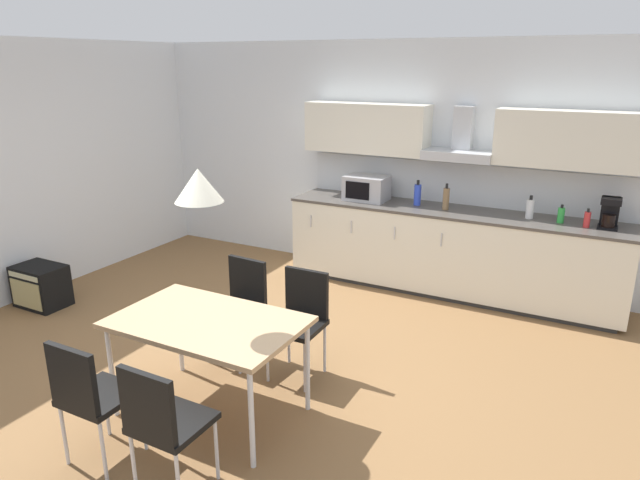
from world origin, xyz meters
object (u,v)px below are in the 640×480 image
(bottle_red, at_px, (587,219))
(dining_table, at_px, (208,326))
(coffee_maker, at_px, (610,213))
(chair_near_left, at_px, (88,391))
(bottle_blue, at_px, (418,194))
(guitar_amp, at_px, (41,286))
(bottle_green, at_px, (561,215))
(microwave, at_px, (367,188))
(chair_far_left, at_px, (241,299))
(pendant_lamp, at_px, (198,185))
(bottle_white, at_px, (530,209))
(chair_far_right, at_px, (301,313))
(chair_near_right, at_px, (162,418))
(bottle_brown, at_px, (446,199))

(bottle_red, relative_size, dining_table, 0.14)
(coffee_maker, distance_m, bottle_red, 0.21)
(coffee_maker, distance_m, chair_near_left, 4.77)
(bottle_blue, bearing_deg, guitar_amp, -143.23)
(bottle_green, distance_m, guitar_amp, 5.37)
(chair_near_left, xyz_separation_m, guitar_amp, (-2.49, 1.50, -0.31))
(bottle_red, bearing_deg, microwave, 178.68)
(dining_table, xyz_separation_m, chair_far_left, (-0.29, 0.80, -0.16))
(microwave, xyz_separation_m, pendant_lamp, (0.13, -3.08, 0.62))
(bottle_white, height_order, chair_near_left, bottle_white)
(microwave, height_order, pendant_lamp, pendant_lamp)
(microwave, bearing_deg, chair_far_right, -79.41)
(chair_near_right, bearing_deg, bottle_green, 66.88)
(chair_far_right, height_order, guitar_amp, chair_far_right)
(bottle_red, height_order, guitar_amp, bottle_red)
(microwave, distance_m, chair_near_right, 3.94)
(coffee_maker, height_order, chair_near_right, coffee_maker)
(microwave, xyz_separation_m, bottle_blue, (0.60, 0.04, -0.02))
(bottle_brown, distance_m, chair_near_right, 3.94)
(bottle_white, bearing_deg, chair_far_left, -130.02)
(dining_table, height_order, chair_near_left, chair_near_left)
(bottle_white, distance_m, bottle_red, 0.55)
(chair_far_right, bearing_deg, pendant_lamp, -110.33)
(guitar_amp, distance_m, pendant_lamp, 3.23)
(coffee_maker, xyz_separation_m, guitar_amp, (-5.16, -2.41, -0.87))
(dining_table, height_order, pendant_lamp, pendant_lamp)
(bottle_blue, distance_m, chair_near_left, 4.03)
(bottle_brown, distance_m, guitar_amp, 4.38)
(coffee_maker, height_order, dining_table, coffee_maker)
(chair_far_right, bearing_deg, bottle_brown, 77.46)
(coffee_maker, bearing_deg, pendant_lamp, -127.43)
(coffee_maker, height_order, bottle_red, coffee_maker)
(bottle_white, xyz_separation_m, bottle_red, (0.54, -0.09, -0.02))
(bottle_white, distance_m, chair_far_left, 3.07)
(bottle_green, height_order, chair_near_right, bottle_green)
(chair_near_left, bearing_deg, microwave, 87.56)
(bottle_brown, height_order, chair_far_right, bottle_brown)
(chair_near_right, bearing_deg, dining_table, 110.35)
(chair_near_right, relative_size, pendant_lamp, 2.72)
(chair_near_left, bearing_deg, chair_far_right, 69.65)
(bottle_green, bearing_deg, microwave, -179.81)
(bottle_green, xyz_separation_m, chair_near_left, (-2.25, -3.89, -0.48))
(chair_near_right, bearing_deg, chair_near_left, -180.00)
(bottle_red, bearing_deg, chair_near_left, -123.07)
(bottle_green, distance_m, dining_table, 3.67)
(coffee_maker, bearing_deg, microwave, -179.40)
(bottle_red, distance_m, chair_near_left, 4.59)
(bottle_brown, relative_size, bottle_red, 1.55)
(dining_table, xyz_separation_m, chair_near_left, (-0.30, -0.80, -0.16))
(bottle_white, xyz_separation_m, chair_near_right, (-1.36, -3.92, -0.51))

